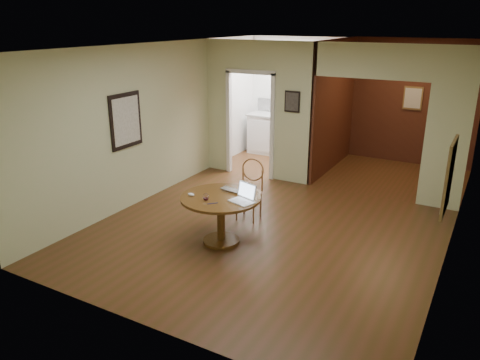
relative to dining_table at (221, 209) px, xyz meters
The scene contains 11 objects.
floor 0.79m from the dining_table, 47.53° to the left, with size 5.00×5.00×0.00m, color #4B3015.
room_shell 3.62m from the dining_table, 91.09° to the left, with size 5.20×7.50×5.00m.
dining_table is the anchor object (origin of this frame).
chair 1.01m from the dining_table, 93.44° to the left, with size 0.45×0.45×0.98m.
open_laptop 0.44m from the dining_table, ahead, with size 0.39×0.38×0.23m.
closed_laptop 0.30m from the dining_table, 90.33° to the left, with size 0.33×0.21×0.03m, color #B8B9BD.
mouse 0.47m from the dining_table, 154.30° to the right, with size 0.10×0.06×0.04m, color white.
wine_glass 0.33m from the dining_table, 117.51° to the right, with size 0.09×0.09×0.09m, color white, non-canonical shape.
pen 0.34m from the dining_table, 81.30° to the right, with size 0.01×0.01×0.15m, color navy.
kitchen_cabinet 4.73m from the dining_table, 101.55° to the left, with size 2.06×0.60×0.94m.
grocery_bag 4.68m from the dining_table, 92.67° to the left, with size 0.31×0.27×0.31m, color beige.
Camera 1 is at (2.84, -5.65, 3.09)m, focal length 35.00 mm.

